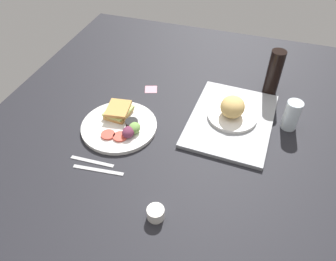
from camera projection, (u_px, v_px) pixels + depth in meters
ground_plane at (163, 135)px, 131.85cm from camera, size 190.00×150.00×3.00cm
serving_tray at (231, 120)px, 135.29cm from camera, size 46.54×35.14×1.60cm
bread_plate_near at (232, 110)px, 133.12cm from camera, size 20.56×20.56×9.28cm
plate_with_salad at (121, 124)px, 132.24cm from camera, size 30.84×30.84×5.40cm
drinking_glass at (292, 115)px, 129.11cm from camera, size 6.31×6.31×12.64cm
soda_bottle at (274, 73)px, 142.88cm from camera, size 6.40×6.40×21.52cm
espresso_cup at (156, 213)px, 101.60cm from camera, size 5.60×5.60×4.00cm
fork at (92, 161)px, 119.49cm from camera, size 2.06×17.04×0.50cm
knife at (98, 170)px, 116.53cm from camera, size 3.37×19.04×0.50cm
sticky_note at (151, 89)px, 152.11cm from camera, size 7.07×7.07×0.12cm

